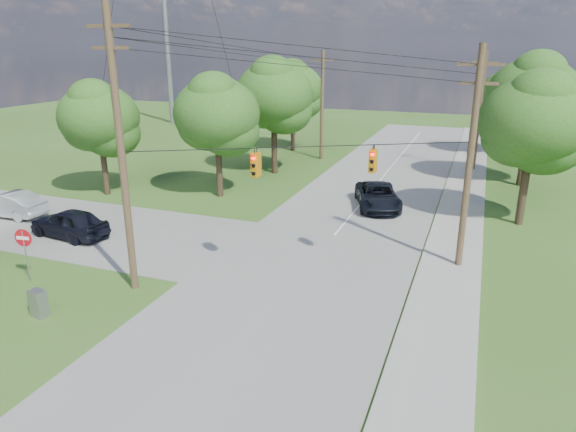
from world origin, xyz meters
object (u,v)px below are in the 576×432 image
at_px(car_cross_dark, 69,223).
at_px(car_cross_silver, 9,204).
at_px(pole_north_w, 322,105).
at_px(pole_north_e, 480,111).
at_px(do_not_enter_sign, 24,244).
at_px(pole_ne, 470,158).
at_px(car_main_north, 378,196).
at_px(pole_sw, 121,151).
at_px(control_cabinet, 39,304).

height_order(car_cross_dark, car_cross_silver, car_cross_dark).
xyz_separation_m(car_cross_dark, car_cross_silver, (-6.30, 1.58, -0.03)).
bearing_deg(pole_north_w, car_cross_dark, -105.32).
bearing_deg(pole_north_e, car_cross_dark, -129.30).
distance_m(pole_north_w, do_not_enter_sign, 31.25).
height_order(pole_ne, car_cross_dark, pole_ne).
relative_size(pole_north_w, car_cross_silver, 2.06).
height_order(pole_north_e, do_not_enter_sign, pole_north_e).
xyz_separation_m(pole_north_w, do_not_enter_sign, (-4.60, -30.73, -3.29)).
height_order(car_cross_silver, car_main_north, car_cross_silver).
distance_m(pole_ne, car_main_north, 11.02).
distance_m(car_cross_dark, do_not_enter_sign, 5.81).
bearing_deg(pole_sw, car_cross_dark, 151.15).
distance_m(pole_ne, pole_north_w, 26.03).
distance_m(pole_north_e, do_not_enter_sign, 36.02).
relative_size(car_cross_dark, car_cross_silver, 1.00).
xyz_separation_m(car_main_north, do_not_enter_sign, (-12.83, -16.95, 1.02)).
height_order(car_cross_silver, control_cabinet, car_cross_silver).
relative_size(car_cross_dark, car_main_north, 0.85).
bearing_deg(control_cabinet, do_not_enter_sign, 152.07).
xyz_separation_m(pole_sw, control_cabinet, (-1.96, -3.52, -5.65)).
bearing_deg(car_cross_silver, pole_ne, 93.10).
distance_m(pole_sw, do_not_enter_sign, 6.74).
bearing_deg(pole_north_w, pole_north_e, 0.00).
xyz_separation_m(car_cross_dark, do_not_enter_sign, (2.40, -5.20, 0.98)).
relative_size(pole_north_w, car_main_north, 1.76).
bearing_deg(car_cross_silver, pole_north_w, 149.97).
bearing_deg(pole_north_w, car_cross_silver, -119.03).
bearing_deg(pole_north_e, pole_north_w, 180.00).
bearing_deg(pole_sw, pole_ne, 29.38).
relative_size(pole_ne, control_cabinet, 9.15).
bearing_deg(control_cabinet, pole_ne, 46.03).
relative_size(pole_ne, car_cross_dark, 2.16).
relative_size(control_cabinet, do_not_enter_sign, 0.45).
relative_size(pole_north_e, control_cabinet, 8.71).
xyz_separation_m(pole_north_e, pole_north_w, (-13.90, 0.00, 0.00)).
distance_m(pole_sw, car_cross_silver, 15.76).
xyz_separation_m(pole_ne, car_cross_silver, (-27.19, -1.95, -4.63)).
distance_m(pole_north_w, car_main_north, 16.62).
relative_size(pole_ne, do_not_enter_sign, 4.12).
xyz_separation_m(pole_ne, pole_north_e, (-0.00, 22.00, -0.34)).
bearing_deg(car_main_north, pole_sw, -135.32).
height_order(pole_ne, pole_north_e, pole_ne).
relative_size(car_cross_silver, car_main_north, 0.86).
distance_m(car_cross_dark, car_cross_silver, 6.49).
bearing_deg(control_cabinet, pole_north_w, 97.60).
distance_m(pole_sw, pole_ne, 15.51).
distance_m(pole_ne, pole_north_e, 22.00).
bearing_deg(pole_ne, pole_sw, -150.62).
distance_m(pole_north_e, control_cabinet, 36.83).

